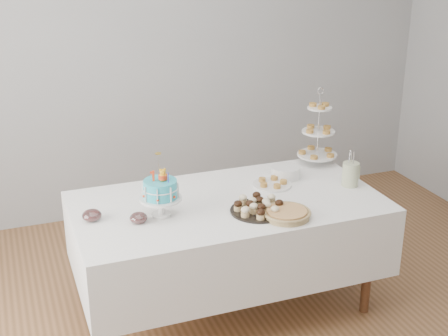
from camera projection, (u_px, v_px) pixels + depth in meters
name	position (u px, v px, depth m)	size (l,w,h in m)	color
floor	(245.00, 331.00, 3.91)	(5.00, 5.00, 0.00)	brown
walls	(248.00, 125.00, 3.41)	(5.04, 4.04, 2.70)	#96989A
table	(228.00, 233.00, 3.97)	(1.92, 1.02, 0.77)	white
birthday_cake	(161.00, 199.00, 3.65)	(0.25, 0.25, 0.38)	white
cupcake_tray	(259.00, 206.00, 3.73)	(0.34, 0.34, 0.08)	black
pie	(287.00, 213.00, 3.66)	(0.29, 0.29, 0.05)	tan
tiered_stand	(318.00, 132.00, 4.43)	(0.29, 0.29, 0.56)	silver
plate_stack	(286.00, 172.00, 4.23)	(0.20, 0.20, 0.08)	white
pastry_plate	(272.00, 183.00, 4.10)	(0.26, 0.26, 0.04)	white
jam_bowl_a	(139.00, 218.00, 3.59)	(0.10, 0.10, 0.06)	silver
jam_bowl_b	(92.00, 215.00, 3.62)	(0.11, 0.11, 0.07)	silver
utensil_pitcher	(351.00, 173.00, 4.08)	(0.11, 0.11, 0.24)	beige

